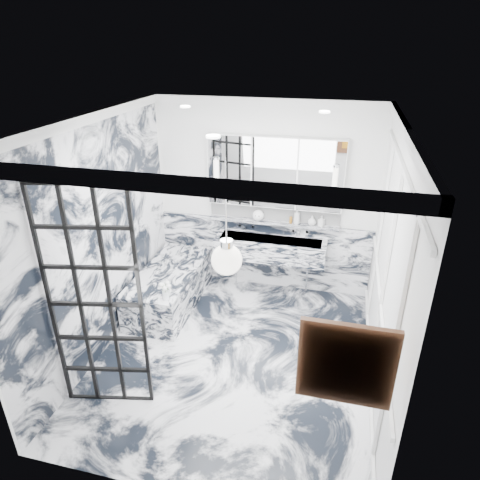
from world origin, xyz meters
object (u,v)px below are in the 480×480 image
(mirror_cabinet, at_px, (275,172))
(bathtub, at_px, (170,287))
(crittall_door, at_px, (95,304))
(trough_sink, at_px, (270,248))

(mirror_cabinet, bearing_deg, bathtub, -147.94)
(crittall_door, height_order, trough_sink, crittall_door)
(crittall_door, relative_size, trough_sink, 1.51)
(crittall_door, bearing_deg, mirror_cabinet, 53.38)
(trough_sink, bearing_deg, crittall_door, -116.57)
(crittall_door, height_order, bathtub, crittall_door)
(trough_sink, height_order, bathtub, trough_sink)
(crittall_door, relative_size, mirror_cabinet, 1.27)
(crittall_door, distance_m, mirror_cabinet, 3.03)
(mirror_cabinet, height_order, bathtub, mirror_cabinet)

